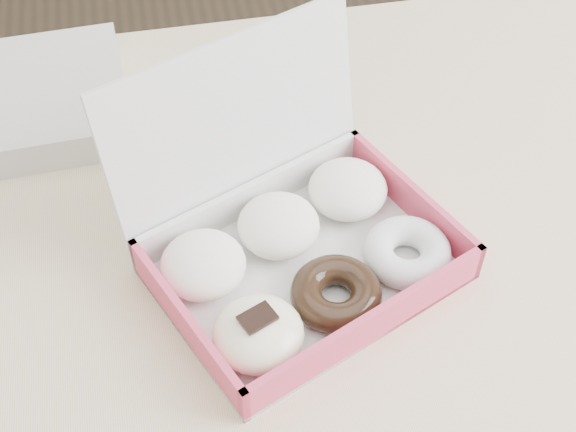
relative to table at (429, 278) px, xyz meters
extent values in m
cube|color=tan|center=(0.00, 0.00, 0.06)|extent=(1.20, 0.80, 0.04)
cube|color=silver|center=(-0.14, -0.03, 0.08)|extent=(0.32, 0.29, 0.01)
cube|color=#D63F5C|center=(-0.10, -0.11, 0.10)|extent=(0.25, 0.11, 0.04)
cube|color=silver|center=(-0.18, 0.06, 0.10)|extent=(0.25, 0.11, 0.04)
cube|color=#D63F5C|center=(-0.26, -0.08, 0.10)|extent=(0.09, 0.18, 0.04)
cube|color=#D63F5C|center=(-0.02, 0.02, 0.10)|extent=(0.09, 0.18, 0.04)
cube|color=silver|center=(-0.19, 0.08, 0.18)|extent=(0.26, 0.14, 0.19)
ellipsoid|color=white|center=(-0.24, -0.02, 0.11)|extent=(0.11, 0.11, 0.04)
ellipsoid|color=white|center=(-0.16, 0.02, 0.11)|extent=(0.11, 0.11, 0.04)
ellipsoid|color=white|center=(-0.08, 0.05, 0.11)|extent=(0.11, 0.11, 0.04)
ellipsoid|color=#FBF4C6|center=(-0.20, -0.10, 0.11)|extent=(0.11, 0.11, 0.04)
cube|color=black|center=(-0.20, -0.10, 0.13)|extent=(0.04, 0.03, 0.00)
torus|color=black|center=(-0.12, -0.07, 0.10)|extent=(0.11, 0.11, 0.03)
torus|color=white|center=(-0.05, -0.04, 0.10)|extent=(0.11, 0.11, 0.03)
cube|color=beige|center=(-0.42, 0.26, 0.10)|extent=(0.26, 0.21, 0.04)
camera|label=1|loc=(-0.25, -0.49, 0.69)|focal=50.00mm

